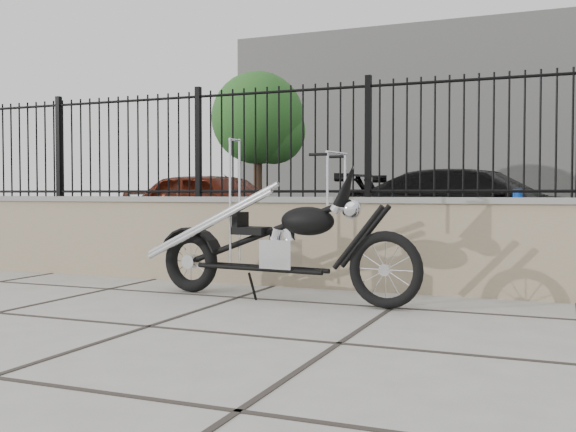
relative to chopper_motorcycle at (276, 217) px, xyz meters
The scene contains 11 objects.
ground_plane 1.76m from the chopper_motorcycle, 103.95° to the right, with size 90.00×90.00×0.00m, color #99968E.
parking_lot 11.00m from the chopper_motorcycle, 91.99° to the left, with size 30.00×30.00×0.00m, color black.
retaining_wall 1.08m from the chopper_motorcycle, 111.49° to the left, with size 14.00×0.36×0.96m, color gray.
iron_fence 1.30m from the chopper_motorcycle, 111.49° to the left, with size 14.00×0.08×1.20m, color black.
background_building 25.18m from the chopper_motorcycle, 90.87° to the left, with size 22.00×6.00×8.00m, color beige.
chopper_motorcycle is the anchor object (origin of this frame).
car_red 6.72m from the chopper_motorcycle, 122.91° to the left, with size 1.70×4.22×1.44m, color #4A150A.
car_black 6.42m from the chopper_motorcycle, 79.68° to the left, with size 1.99×4.90×1.42m, color black.
bollard_a 3.62m from the chopper_motorcycle, 126.27° to the left, with size 0.10×0.10×0.86m, color #0B35AB.
bollard_b 3.88m from the chopper_motorcycle, 59.83° to the left, with size 0.13×0.13×1.05m, color #0B2FAA.
tree_left 16.30m from the chopper_motorcycle, 115.47° to the left, with size 3.05×3.05×5.15m.
Camera 1 is at (2.87, -4.24, 1.01)m, focal length 42.00 mm.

